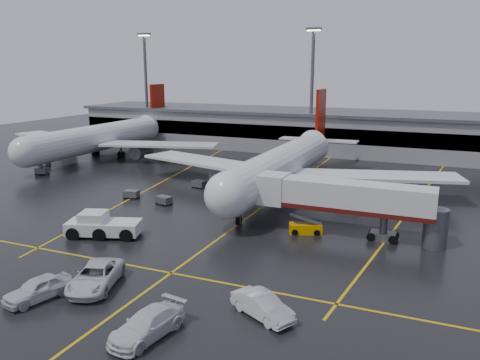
% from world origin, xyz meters
% --- Properties ---
extents(ground, '(220.00, 220.00, 0.00)m').
position_xyz_m(ground, '(0.00, 0.00, 0.00)').
color(ground, black).
rests_on(ground, ground).
extents(apron_line_centre, '(0.25, 90.00, 0.02)m').
position_xyz_m(apron_line_centre, '(0.00, 0.00, 0.01)').
color(apron_line_centre, gold).
rests_on(apron_line_centre, ground).
extents(apron_line_stop, '(60.00, 0.25, 0.02)m').
position_xyz_m(apron_line_stop, '(0.00, -22.00, 0.01)').
color(apron_line_stop, gold).
rests_on(apron_line_stop, ground).
extents(apron_line_left, '(9.99, 69.35, 0.02)m').
position_xyz_m(apron_line_left, '(-20.00, 10.00, 0.01)').
color(apron_line_left, gold).
rests_on(apron_line_left, ground).
extents(apron_line_right, '(7.57, 69.64, 0.02)m').
position_xyz_m(apron_line_right, '(18.00, 10.00, 0.01)').
color(apron_line_right, gold).
rests_on(apron_line_right, ground).
extents(terminal, '(122.00, 19.00, 8.60)m').
position_xyz_m(terminal, '(0.00, 47.93, 4.32)').
color(terminal, gray).
rests_on(terminal, ground).
extents(light_mast_left, '(3.00, 1.20, 25.45)m').
position_xyz_m(light_mast_left, '(-45.00, 42.00, 14.47)').
color(light_mast_left, '#595B60').
rests_on(light_mast_left, ground).
extents(light_mast_mid, '(3.00, 1.20, 25.45)m').
position_xyz_m(light_mast_mid, '(-5.00, 42.00, 14.47)').
color(light_mast_mid, '#595B60').
rests_on(light_mast_mid, ground).
extents(main_airliner, '(48.80, 45.60, 14.10)m').
position_xyz_m(main_airliner, '(0.00, 9.70, 4.21)').
color(main_airliner, silver).
rests_on(main_airliner, ground).
extents(second_airliner, '(48.80, 45.60, 14.10)m').
position_xyz_m(second_airliner, '(-42.00, 21.70, 4.21)').
color(second_airliner, silver).
rests_on(second_airliner, ground).
extents(jet_bridge, '(19.90, 3.40, 6.05)m').
position_xyz_m(jet_bridge, '(11.87, -6.00, 3.93)').
color(jet_bridge, silver).
rests_on(jet_bridge, ground).
extents(pushback_tractor, '(8.30, 5.45, 2.76)m').
position_xyz_m(pushback_tractor, '(-11.88, -16.48, 1.10)').
color(pushback_tractor, silver).
rests_on(pushback_tractor, ground).
extents(belt_loader, '(3.83, 2.60, 2.24)m').
position_xyz_m(belt_loader, '(7.94, -7.00, 0.55)').
color(belt_loader, orange).
rests_on(belt_loader, ground).
extents(service_van_a, '(5.12, 7.43, 1.89)m').
position_xyz_m(service_van_a, '(-4.19, -26.86, 0.94)').
color(service_van_a, silver).
rests_on(service_van_a, ground).
extents(service_van_b, '(3.41, 6.38, 1.76)m').
position_xyz_m(service_van_b, '(3.96, -31.56, 0.88)').
color(service_van_b, silver).
rests_on(service_van_b, ground).
extents(service_van_c, '(5.54, 4.10, 1.74)m').
position_xyz_m(service_van_c, '(10.09, -26.00, 0.87)').
color(service_van_c, silver).
rests_on(service_van_c, ground).
extents(service_van_d, '(3.49, 5.69, 1.81)m').
position_xyz_m(service_van_d, '(-6.89, -30.35, 0.91)').
color(service_van_d, silver).
rests_on(service_van_d, ground).
extents(baggage_cart_a, '(2.26, 1.75, 1.12)m').
position_xyz_m(baggage_cart_a, '(-12.42, -3.27, 0.63)').
color(baggage_cart_a, '#595B60').
rests_on(baggage_cart_a, ground).
extents(baggage_cart_b, '(2.20, 1.63, 1.12)m').
position_xyz_m(baggage_cart_b, '(-18.24, -2.34, 0.63)').
color(baggage_cart_b, '#595B60').
rests_on(baggage_cart_b, ground).
extents(baggage_cart_c, '(2.21, 1.65, 1.12)m').
position_xyz_m(baggage_cart_c, '(-12.44, 6.74, 0.63)').
color(baggage_cart_c, '#595B60').
rests_on(baggage_cart_c, ground).
extents(baggage_cart_d, '(2.04, 1.36, 1.12)m').
position_xyz_m(baggage_cart_d, '(-46.06, 9.76, 0.63)').
color(baggage_cart_d, '#595B60').
rests_on(baggage_cart_d, ground).
extents(baggage_cart_e, '(2.20, 1.63, 1.12)m').
position_xyz_m(baggage_cart_e, '(-41.44, 4.62, 0.63)').
color(baggage_cart_e, '#595B60').
rests_on(baggage_cart_e, ground).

